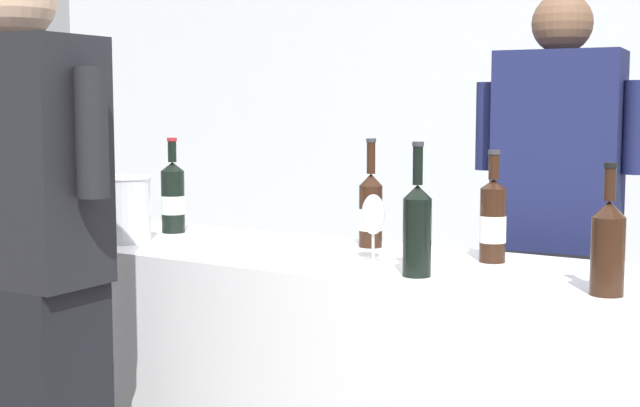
% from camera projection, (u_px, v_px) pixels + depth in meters
% --- Properties ---
extents(wall_back, '(8.00, 0.10, 2.80)m').
position_uv_depth(wall_back, '(604.00, 97.00, 4.75)').
color(wall_back, silver).
rests_on(wall_back, ground_plane).
extents(counter, '(2.34, 0.64, 0.91)m').
position_uv_depth(counter, '(355.00, 407.00, 2.67)').
color(counter, white).
rests_on(counter, ground_plane).
extents(wine_bottle_0, '(0.08, 0.08, 0.33)m').
position_uv_depth(wine_bottle_0, '(173.00, 197.00, 3.13)').
color(wine_bottle_0, black).
rests_on(wine_bottle_0, counter).
extents(wine_bottle_1, '(0.08, 0.08, 0.31)m').
position_uv_depth(wine_bottle_1, '(608.00, 245.00, 2.07)').
color(wine_bottle_1, black).
rests_on(wine_bottle_1, counter).
extents(wine_bottle_2, '(0.07, 0.07, 0.34)m').
position_uv_depth(wine_bottle_2, '(371.00, 210.00, 2.80)').
color(wine_bottle_2, black).
rests_on(wine_bottle_2, counter).
extents(wine_bottle_3, '(0.07, 0.07, 0.32)m').
position_uv_depth(wine_bottle_3, '(493.00, 220.00, 2.52)').
color(wine_bottle_3, black).
rests_on(wine_bottle_3, counter).
extents(wine_bottle_5, '(0.07, 0.07, 0.35)m').
position_uv_depth(wine_bottle_5, '(417.00, 227.00, 2.31)').
color(wine_bottle_5, black).
rests_on(wine_bottle_5, counter).
extents(wine_glass, '(0.07, 0.07, 0.19)m').
position_uv_depth(wine_glass, '(373.00, 217.00, 2.54)').
color(wine_glass, silver).
rests_on(wine_glass, counter).
extents(ice_bucket, '(0.19, 0.19, 0.21)m').
position_uv_depth(ice_bucket, '(122.00, 209.00, 2.91)').
color(ice_bucket, silver).
rests_on(ice_bucket, counter).
extents(person_server, '(0.55, 0.29, 1.71)m').
position_uv_depth(person_server, '(556.00, 263.00, 2.95)').
color(person_server, black).
rests_on(person_server, ground_plane).
extents(person_guest, '(0.59, 0.26, 1.72)m').
position_uv_depth(person_guest, '(25.00, 298.00, 2.36)').
color(person_guest, black).
rests_on(person_guest, ground_plane).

